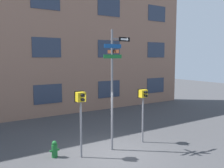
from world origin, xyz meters
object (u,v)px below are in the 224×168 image
at_px(street_sign_pole, 113,80).
at_px(fire_hydrant, 55,149).
at_px(pedestrian_signal_right, 143,101).
at_px(pedestrian_signal_left, 81,106).

relative_size(street_sign_pole, fire_hydrant, 7.62).
bearing_deg(pedestrian_signal_right, street_sign_pole, -178.83).
bearing_deg(street_sign_pole, pedestrian_signal_left, -179.36).
relative_size(pedestrian_signal_left, fire_hydrant, 3.95).
bearing_deg(pedestrian_signal_left, fire_hydrant, 146.13).
relative_size(pedestrian_signal_left, pedestrian_signal_right, 1.06).
bearing_deg(fire_hydrant, pedestrian_signal_right, -7.59).
bearing_deg(street_sign_pole, pedestrian_signal_right, 1.17).
distance_m(street_sign_pole, pedestrian_signal_left, 1.78).
bearing_deg(pedestrian_signal_left, pedestrian_signal_right, 0.92).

